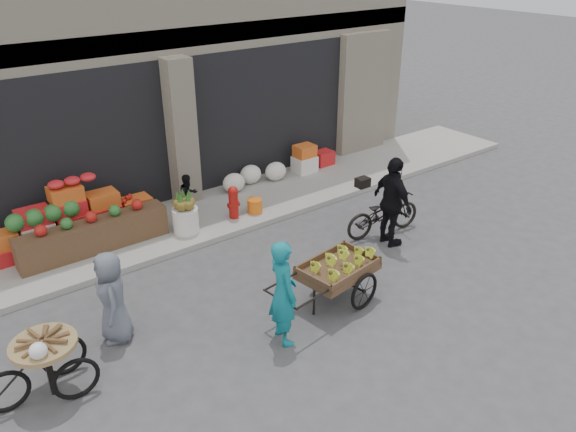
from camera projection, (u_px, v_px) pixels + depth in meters
ground at (331, 306)px, 9.22m from camera, size 80.00×80.00×0.00m
sidewalk at (207, 215)px, 12.13m from camera, size 18.00×2.20×0.12m
building at (117, 34)px, 13.47m from camera, size 14.00×6.45×7.00m
fruit_display at (84, 216)px, 10.72m from camera, size 3.10×1.12×1.24m
pineapple_bin at (186, 220)px, 11.23m from camera, size 0.52×0.52×0.50m
fire_hydrant at (233, 201)px, 11.73m from camera, size 0.22×0.22×0.71m
orange_bucket at (255, 206)px, 12.07m from camera, size 0.32×0.32×0.30m
right_bay_goods at (287, 166)px, 13.82m from camera, size 3.35×0.60×0.70m
seated_person at (188, 196)px, 11.78m from camera, size 0.51×0.43×0.93m
banana_cart at (336, 268)px, 9.06m from camera, size 2.25×1.15×0.90m
vendor_woman at (283, 292)px, 8.11m from camera, size 0.51×0.68×1.68m
tricycle_cart at (46, 359)px, 7.22m from camera, size 1.43×0.87×0.95m
vendor_grey at (112, 297)px, 8.18m from camera, size 0.65×0.82×1.46m
bicycle at (383, 213)px, 11.32m from camera, size 1.79×0.85×0.90m
cyclist at (392, 202)px, 10.72m from camera, size 0.59×1.11×1.80m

